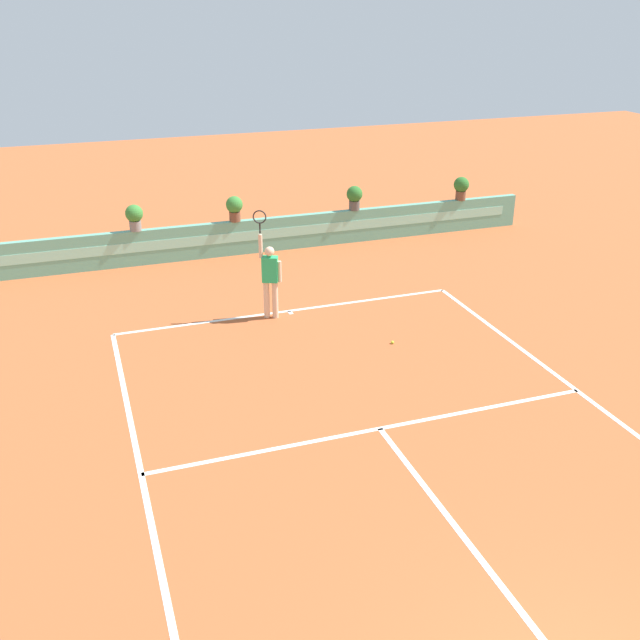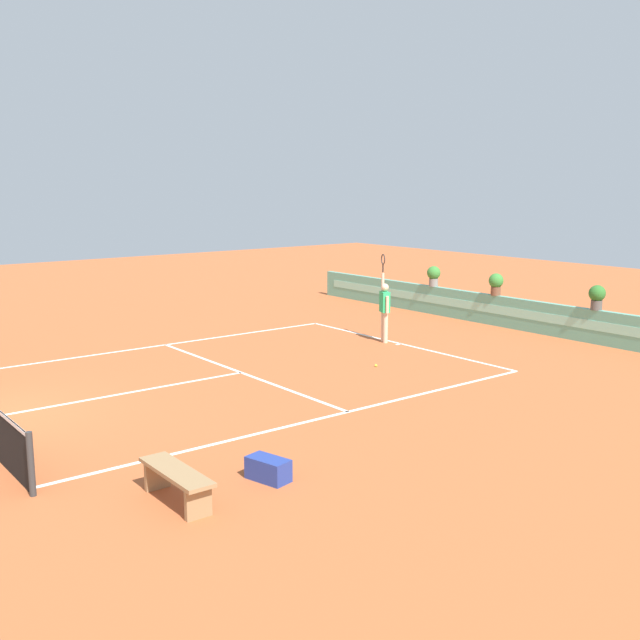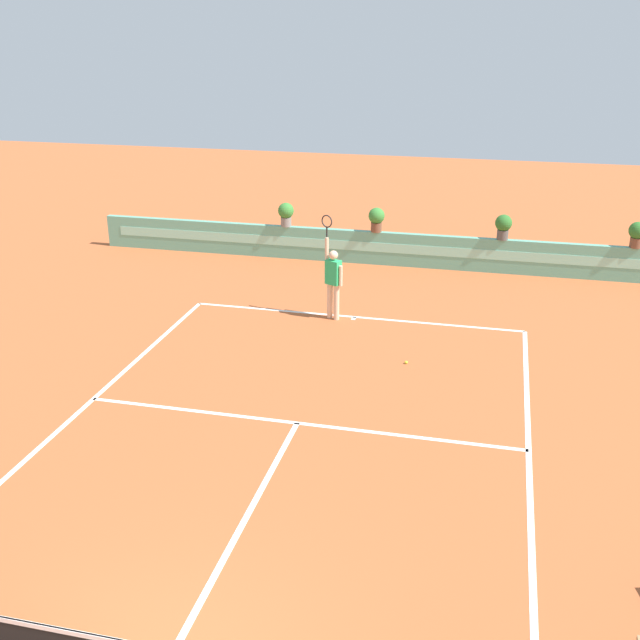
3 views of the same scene
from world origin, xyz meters
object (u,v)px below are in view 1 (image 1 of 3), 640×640
Objects in this scene: tennis_player at (270,275)px; tennis_ball_near_baseline at (392,342)px; potted_plant_left at (134,216)px; potted_plant_centre at (234,207)px; potted_plant_right at (354,196)px; potted_plant_far_right at (461,187)px.

tennis_ball_near_baseline is at bearing -46.65° from tennis_player.
tennis_player is at bearing -61.87° from potted_plant_left.
tennis_player is 4.73m from potted_plant_centre.
potted_plant_centre is at bearing 86.74° from tennis_player.
potted_plant_right reaches higher than tennis_ball_near_baseline.
tennis_player is at bearing -129.88° from potted_plant_right.
potted_plant_right is at bearing 0.00° from potted_plant_centre.
tennis_player reaches higher than potted_plant_left.
potted_plant_centre is (0.27, 4.71, 0.36)m from tennis_player.
tennis_player is 38.01× the size of tennis_ball_near_baseline.
tennis_player is 6.15m from potted_plant_right.
potted_plant_left is at bearing 123.68° from tennis_ball_near_baseline.
potted_plant_far_right and potted_plant_centre have the same top height.
potted_plant_right is (1.82, 6.95, 1.38)m from tennis_ball_near_baseline.
potted_plant_far_right is 1.00× the size of potted_plant_right.
potted_plant_left is (-4.63, 6.95, 1.38)m from tennis_ball_near_baseline.
potted_plant_centre is 1.00× the size of potted_plant_right.
tennis_player reaches higher than potted_plant_centre.
potted_plant_left is at bearing 180.00° from potted_plant_right.
tennis_ball_near_baseline is at bearing -56.32° from potted_plant_left.
potted_plant_right is (3.67, 0.00, 0.00)m from potted_plant_centre.
potted_plant_right is (-3.60, 0.00, 0.00)m from potted_plant_far_right.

